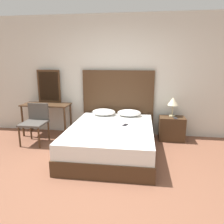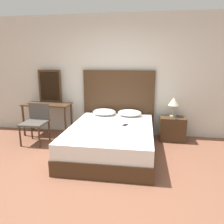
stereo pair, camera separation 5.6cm
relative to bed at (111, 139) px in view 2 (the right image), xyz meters
The scene contains 13 objects.
ground_plane 1.21m from the bed, 89.02° to the right, with size 16.00×16.00×0.00m, color brown.
wall_back 1.60m from the bed, 89.00° to the left, with size 10.00×0.06×2.70m.
bed is the anchor object (origin of this frame).
headboard 1.19m from the bed, 90.00° to the left, with size 1.63×0.05×1.49m.
pillow_left 0.93m from the bed, 109.05° to the left, with size 0.52×0.38×0.14m.
pillow_right 0.93m from the bed, 70.95° to the left, with size 0.52×0.38×0.14m.
phone_on_bed 0.38m from the bed, 24.80° to the left, with size 0.11×0.16×0.01m.
nightstand 1.47m from the bed, 34.59° to the left, with size 0.54×0.37×0.52m.
table_lamp 1.63m from the bed, 36.84° to the left, with size 0.23×0.23×0.42m.
phone_on_nightstand 1.49m from the bed, 30.50° to the left, with size 0.08×0.15×0.01m.
vanity_desk 1.86m from the bed, 153.41° to the left, with size 1.08×0.49×0.73m.
vanity_mirror 2.11m from the bed, 147.64° to the left, with size 0.55×0.03×0.77m.
chair 1.70m from the bed, 169.51° to the left, with size 0.47×0.52×0.82m.
Camera 2 is at (0.59, -2.65, 1.71)m, focal length 35.00 mm.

